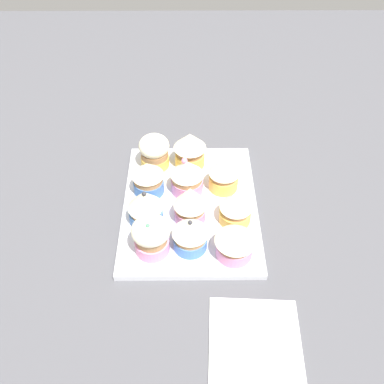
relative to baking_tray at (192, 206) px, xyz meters
The scene contains 14 objects.
ground_plane 2.10cm from the baking_tray, ahead, with size 180.00×180.00×3.00cm, color #4C4C51.
baking_tray is the anchor object (origin of this frame).
cupcake_0 13.49cm from the baking_tray, 146.85° to the right, with size 6.01×6.01×7.13cm.
cupcake_1 9.40cm from the baking_tray, 112.89° to the right, with size 5.97×5.97×6.99cm.
cupcake_2 9.75cm from the baking_tray, 62.11° to the right, with size 6.12×6.12×7.48cm.
cupcake_3 12.97cm from the baking_tray, 30.93° to the right, with size 6.36×6.36×7.18cm.
cupcake_4 11.90cm from the baking_tray, behind, with size 6.44×6.44×7.66cm.
cupcake_5 5.54cm from the baking_tray, behind, with size 6.13×6.13×7.63cm.
cupcake_6 5.92cm from the baking_tray, ahead, with size 5.78×5.78×7.69cm.
cupcake_7 10.66cm from the baking_tray, ahead, with size 6.01×6.01×6.76cm.
cupcake_8 8.67cm from the baking_tray, 123.61° to the left, with size 5.76×5.76×6.89cm.
cupcake_9 9.66cm from the baking_tray, 62.67° to the left, with size 5.62×5.62×6.33cm.
cupcake_10 14.24cm from the baking_tray, 32.18° to the left, with size 6.71×6.71×7.08cm.
napkin 27.54cm from the baking_tray, 19.60° to the left, with size 13.05×13.16×0.60cm, color white.
Camera 1 is at (53.04, -0.35, 58.24)cm, focal length 39.36 mm.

